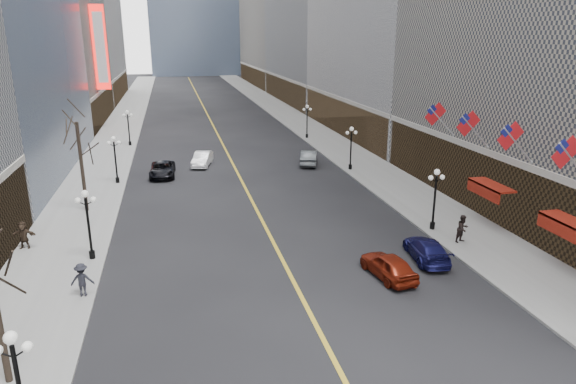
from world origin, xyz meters
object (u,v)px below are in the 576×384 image
streetlamp_west_0 (18,379)px  car_nb_mid (202,159)px  car_sb_far (309,157)px  streetlamp_west_2 (115,155)px  streetlamp_west_3 (128,124)px  streetlamp_east_1 (435,193)px  car_sb_mid (388,265)px  car_nb_far (163,169)px  streetlamp_east_2 (351,144)px  car_sb_near (427,249)px  streetlamp_west_1 (88,218)px  streetlamp_east_3 (307,118)px

streetlamp_west_0 → car_nb_mid: streetlamp_west_0 is taller
streetlamp_west_0 → car_sb_far: streetlamp_west_0 is taller
streetlamp_west_2 → streetlamp_west_3: same height
streetlamp_east_1 → car_sb_mid: (-6.20, -6.32, -2.16)m
streetlamp_west_2 → car_nb_far: (4.23, 1.93, -2.17)m
streetlamp_west_0 → car_nb_far: (4.23, 35.93, -2.17)m
streetlamp_west_2 → streetlamp_west_3: bearing=90.0°
streetlamp_east_1 → streetlamp_east_2: size_ratio=1.00×
car_sb_near → streetlamp_west_1: bearing=-4.6°
car_sb_mid → car_nb_mid: bearing=-82.4°
car_nb_far → streetlamp_west_0: bearing=-94.3°
streetlamp_east_1 → car_nb_mid: 28.05m
car_nb_mid → car_sb_far: car_sb_far is taller
car_sb_mid → streetlamp_east_3: bearing=-107.4°
streetlamp_east_3 → car_sb_mid: streetlamp_east_3 is taller
streetlamp_west_2 → streetlamp_east_3: bearing=37.3°
streetlamp_east_3 → car_sb_mid: bearing=-98.3°
streetlamp_east_2 → streetlamp_west_2: same height
car_nb_mid → car_sb_near: bearing=-51.7°
streetlamp_west_2 → car_sb_near: (20.78, -22.53, -2.21)m
streetlamp_west_3 → car_sb_near: (20.78, -40.53, -2.21)m
streetlamp_east_1 → streetlamp_east_3: 36.00m
streetlamp_west_0 → streetlamp_west_1: 16.00m
streetlamp_west_0 → streetlamp_west_2: same height
streetlamp_east_1 → streetlamp_west_2: same height
streetlamp_east_2 → car_sb_far: 5.44m
streetlamp_west_1 → car_sb_near: bearing=-12.3°
car_nb_mid → streetlamp_west_3: bearing=138.6°
streetlamp_west_3 → car_nb_mid: 15.23m
streetlamp_west_2 → streetlamp_east_2: bearing=0.0°
streetlamp_west_0 → streetlamp_east_3: bearing=65.6°
streetlamp_east_1 → streetlamp_east_3: same height
car_sb_near → car_sb_far: bearing=-80.6°
streetlamp_west_0 → car_sb_near: (20.78, 11.47, -2.21)m
streetlamp_east_2 → streetlamp_east_3: (0.00, 18.00, 0.00)m
streetlamp_east_1 → car_sb_far: bearing=99.6°
streetlamp_west_0 → streetlamp_west_3: 52.00m
streetlamp_east_2 → car_nb_far: streetlamp_east_2 is taller
streetlamp_east_2 → streetlamp_east_3: bearing=90.0°
streetlamp_west_2 → car_sb_near: streetlamp_west_2 is taller
streetlamp_west_3 → car_sb_far: bearing=-36.0°
car_sb_near → car_sb_mid: 3.83m
streetlamp_west_0 → streetlamp_west_2: (0.00, 34.00, 0.00)m
streetlamp_east_3 → car_sb_far: 15.11m
car_sb_near → streetlamp_east_2: bearing=-89.5°
car_sb_mid → streetlamp_west_2: bearing=-63.5°
car_nb_far → streetlamp_west_2: bearing=-153.1°
streetlamp_east_3 → car_sb_near: bearing=-94.0°
streetlamp_west_2 → car_sb_mid: size_ratio=1.04×
car_nb_far → car_sb_far: 15.83m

